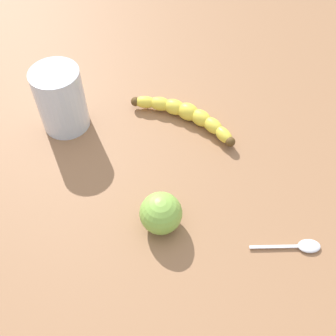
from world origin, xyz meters
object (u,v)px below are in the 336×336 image
Objects in this scene: smoothie_glass at (61,100)px; teaspoon at (305,246)px; banana at (186,114)px; green_apple_fruit at (161,213)px.

smoothie_glass is 49.62cm from teaspoon.
smoothie_glass reaches higher than teaspoon.
smoothie_glass reaches higher than banana.
green_apple_fruit is 23.17cm from teaspoon.
green_apple_fruit is at bearing 168.21° from teaspoon.
banana is 33.03cm from teaspoon.
green_apple_fruit is (-24.05, -16.95, -2.75)cm from smoothie_glass.
green_apple_fruit reaches higher than banana.
smoothie_glass is at bearing 32.50° from banana.
teaspoon is at bearing -127.40° from smoothie_glass.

